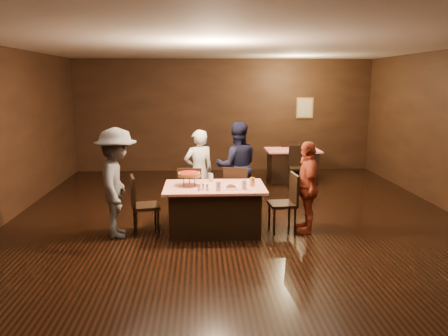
{
  "coord_description": "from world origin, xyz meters",
  "views": [
    {
      "loc": [
        -0.62,
        -6.82,
        2.4
      ],
      "look_at": [
        -0.25,
        0.24,
        1.0
      ],
      "focal_mm": 35.0,
      "sensor_mm": 36.0,
      "label": 1
    }
  ],
  "objects": [
    {
      "name": "back_table",
      "position": [
        1.62,
        3.64,
        0.39
      ],
      "size": [
        1.3,
        0.9,
        0.77
      ],
      "primitive_type": "cube",
      "color": "red",
      "rests_on": "ground"
    },
    {
      "name": "chair_end_left",
      "position": [
        -1.52,
        -0.06,
        0.47
      ],
      "size": [
        0.51,
        0.51,
        0.95
      ],
      "primitive_type": "cube",
      "rotation": [
        0.0,
        0.0,
        1.8
      ],
      "color": "black",
      "rests_on": "ground"
    },
    {
      "name": "diner_navy_hoodie",
      "position": [
        0.05,
        1.23,
        0.84
      ],
      "size": [
        0.85,
        0.68,
        1.68
      ],
      "primitive_type": "imported",
      "rotation": [
        0.0,
        0.0,
        3.2
      ],
      "color": "black",
      "rests_on": "ground"
    },
    {
      "name": "glass_amber",
      "position": [
        0.18,
        -0.11,
        0.84
      ],
      "size": [
        0.08,
        0.08,
        0.14
      ],
      "primitive_type": "cylinder",
      "color": "#BF7F26",
      "rests_on": "main_table"
    },
    {
      "name": "napkin_center",
      "position": [
        -0.12,
        -0.06,
        0.77
      ],
      "size": [
        0.19,
        0.19,
        0.01
      ],
      "primitive_type": "cube",
      "rotation": [
        0.0,
        0.0,
        0.21
      ],
      "color": "white",
      "rests_on": "main_table"
    },
    {
      "name": "napkin_left",
      "position": [
        -0.57,
        -0.11,
        0.77
      ],
      "size": [
        0.21,
        0.21,
        0.01
      ],
      "primitive_type": "cube",
      "rotation": [
        0.0,
        0.0,
        -0.35
      ],
      "color": "white",
      "rests_on": "main_table"
    },
    {
      "name": "plate_empty",
      "position": [
        0.13,
        0.09,
        0.78
      ],
      "size": [
        0.25,
        0.25,
        0.01
      ],
      "primitive_type": "cylinder",
      "color": "white",
      "rests_on": "main_table"
    },
    {
      "name": "glass_front_right",
      "position": [
        0.03,
        -0.31,
        0.84
      ],
      "size": [
        0.08,
        0.08,
        0.14
      ],
      "primitive_type": "cylinder",
      "color": "silver",
      "rests_on": "main_table"
    },
    {
      "name": "chair_back_far",
      "position": [
        1.62,
        4.24,
        0.47
      ],
      "size": [
        0.42,
        0.42,
        0.95
      ],
      "primitive_type": "cube",
      "rotation": [
        0.0,
        0.0,
        3.14
      ],
      "color": "black",
      "rests_on": "ground"
    },
    {
      "name": "glass_front_left",
      "position": [
        -0.37,
        -0.36,
        0.84
      ],
      "size": [
        0.08,
        0.08,
        0.14
      ],
      "primitive_type": "cylinder",
      "color": "silver",
      "rests_on": "main_table"
    },
    {
      "name": "pizza_stand",
      "position": [
        -0.82,
        -0.01,
        0.95
      ],
      "size": [
        0.38,
        0.38,
        0.22
      ],
      "color": "black",
      "rests_on": "main_table"
    },
    {
      "name": "chair_end_right",
      "position": [
        0.68,
        -0.06,
        0.47
      ],
      "size": [
        0.45,
        0.45,
        0.95
      ],
      "primitive_type": "cube",
      "rotation": [
        0.0,
        0.0,
        -1.49
      ],
      "color": "black",
      "rests_on": "ground"
    },
    {
      "name": "chair_back_near",
      "position": [
        1.62,
        2.94,
        0.47
      ],
      "size": [
        0.45,
        0.45,
        0.95
      ],
      "primitive_type": "cube",
      "rotation": [
        0.0,
        0.0,
        -0.08
      ],
      "color": "black",
      "rests_on": "ground"
    },
    {
      "name": "main_table",
      "position": [
        -0.42,
        -0.06,
        0.39
      ],
      "size": [
        1.6,
        1.0,
        0.77
      ],
      "primitive_type": "cube",
      "color": "red",
      "rests_on": "ground"
    },
    {
      "name": "diner_red_shirt",
      "position": [
        1.07,
        -0.09,
        0.74
      ],
      "size": [
        0.44,
        0.9,
        1.49
      ],
      "primitive_type": "imported",
      "rotation": [
        0.0,
        0.0,
        -1.66
      ],
      "color": "#AA4125",
      "rests_on": "ground"
    },
    {
      "name": "glass_back",
      "position": [
        -0.47,
        0.24,
        0.84
      ],
      "size": [
        0.08,
        0.08,
        0.14
      ],
      "primitive_type": "cylinder",
      "color": "silver",
      "rests_on": "main_table"
    },
    {
      "name": "room",
      "position": [
        0.0,
        0.01,
        2.14
      ],
      "size": [
        10.0,
        10.04,
        3.02
      ],
      "color": "black",
      "rests_on": "ground"
    },
    {
      "name": "condiments",
      "position": [
        -0.6,
        -0.34,
        0.82
      ],
      "size": [
        0.17,
        0.1,
        0.09
      ],
      "color": "silver",
      "rests_on": "main_table"
    },
    {
      "name": "plate_with_slice",
      "position": [
        -0.17,
        -0.24,
        0.8
      ],
      "size": [
        0.25,
        0.25,
        0.06
      ],
      "color": "white",
      "rests_on": "main_table"
    },
    {
      "name": "chair_far_right",
      "position": [
        -0.02,
        0.69,
        0.47
      ],
      "size": [
        0.47,
        0.47,
        0.95
      ],
      "primitive_type": "cube",
      "rotation": [
        0.0,
        0.0,
        3.02
      ],
      "color": "black",
      "rests_on": "ground"
    },
    {
      "name": "diner_grey_knit",
      "position": [
        -1.93,
        -0.16,
        0.86
      ],
      "size": [
        0.77,
        1.18,
        1.72
      ],
      "primitive_type": "imported",
      "rotation": [
        0.0,
        0.0,
        1.7
      ],
      "color": "#58595D",
      "rests_on": "ground"
    },
    {
      "name": "diner_white_jacket",
      "position": [
        -0.67,
        1.07,
        0.77
      ],
      "size": [
        0.66,
        0.55,
        1.55
      ],
      "primitive_type": "imported",
      "rotation": [
        0.0,
        0.0,
        3.51
      ],
      "color": "silver",
      "rests_on": "ground"
    },
    {
      "name": "chair_far_left",
      "position": [
        -0.82,
        0.69,
        0.47
      ],
      "size": [
        0.45,
        0.45,
        0.95
      ],
      "primitive_type": "cube",
      "rotation": [
        0.0,
        0.0,
        3.07
      ],
      "color": "black",
      "rests_on": "ground"
    }
  ]
}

